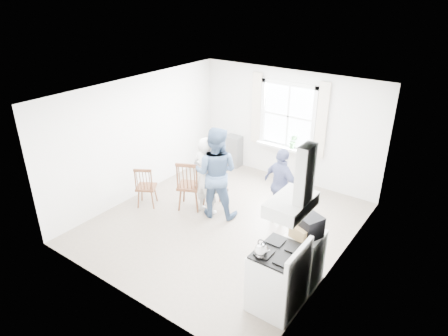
# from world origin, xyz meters

# --- Properties ---
(room_shell) EXTENTS (4.62, 5.12, 2.64)m
(room_shell) POSITION_xyz_m (0.00, 0.00, 1.30)
(room_shell) COLOR gray
(room_shell) RESTS_ON ground
(window_assembly) EXTENTS (1.88, 0.24, 1.70)m
(window_assembly) POSITION_xyz_m (0.00, 2.45, 1.46)
(window_assembly) COLOR white
(window_assembly) RESTS_ON room_shell
(range_hood) EXTENTS (0.45, 0.76, 0.94)m
(range_hood) POSITION_xyz_m (2.07, -1.35, 1.90)
(range_hood) COLOR silver
(range_hood) RESTS_ON room_shell
(shelf_unit) EXTENTS (0.40, 0.30, 0.80)m
(shelf_unit) POSITION_xyz_m (-1.40, 2.33, 0.40)
(shelf_unit) COLOR slate
(shelf_unit) RESTS_ON ground
(gas_stove) EXTENTS (0.68, 0.76, 1.12)m
(gas_stove) POSITION_xyz_m (1.91, -1.35, 0.48)
(gas_stove) COLOR silver
(gas_stove) RESTS_ON ground
(kettle) EXTENTS (0.19, 0.19, 0.27)m
(kettle) POSITION_xyz_m (1.75, -1.58, 1.04)
(kettle) COLOR silver
(kettle) RESTS_ON gas_stove
(low_cabinet) EXTENTS (0.50, 0.55, 0.90)m
(low_cabinet) POSITION_xyz_m (1.98, -0.65, 0.45)
(low_cabinet) COLOR silver
(low_cabinet) RESTS_ON ground
(stereo_stack) EXTENTS (0.46, 0.44, 0.33)m
(stereo_stack) POSITION_xyz_m (2.01, -0.68, 1.06)
(stereo_stack) COLOR black
(stereo_stack) RESTS_ON low_cabinet
(cardboard_box) EXTENTS (0.34, 0.28, 0.19)m
(cardboard_box) POSITION_xyz_m (1.96, -0.82, 0.99)
(cardboard_box) COLOR #A88851
(cardboard_box) RESTS_ON low_cabinet
(windsor_chair_a) EXTENTS (0.61, 0.61, 1.10)m
(windsor_chair_a) POSITION_xyz_m (-0.89, -0.04, 0.67)
(windsor_chair_a) COLOR #4E2B19
(windsor_chair_a) RESTS_ON ground
(windsor_chair_b) EXTENTS (0.62, 0.62, 1.08)m
(windsor_chair_b) POSITION_xyz_m (-0.57, 0.25, 0.66)
(windsor_chair_b) COLOR #4E2B19
(windsor_chair_b) RESTS_ON ground
(windsor_chair_c) EXTENTS (0.53, 0.52, 0.92)m
(windsor_chair_c) POSITION_xyz_m (-1.69, -0.48, 0.56)
(windsor_chair_c) COLOR #4E2B19
(windsor_chair_c) RESTS_ON ground
(person_left) EXTENTS (0.63, 0.63, 1.64)m
(person_left) POSITION_xyz_m (-0.54, 0.13, 0.82)
(person_left) COLOR silver
(person_left) RESTS_ON ground
(person_mid) EXTENTS (1.17, 1.17, 1.87)m
(person_mid) POSITION_xyz_m (-0.33, 0.16, 0.93)
(person_mid) COLOR #455D80
(person_mid) RESTS_ON ground
(person_right) EXTENTS (1.12, 1.12, 1.51)m
(person_right) POSITION_xyz_m (0.81, 0.74, 0.76)
(person_right) COLOR navy
(person_right) RESTS_ON ground
(potted_plant) EXTENTS (0.21, 0.21, 0.34)m
(potted_plant) POSITION_xyz_m (0.23, 2.36, 1.02)
(potted_plant) COLOR #316D30
(potted_plant) RESTS_ON window_assembly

